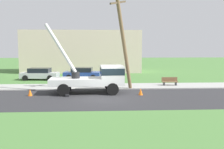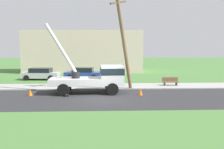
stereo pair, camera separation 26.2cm
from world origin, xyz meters
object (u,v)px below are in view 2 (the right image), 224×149
at_px(leaning_utility_pole, 124,40).
at_px(parked_sedan_silver, 41,74).
at_px(park_bench, 170,82).
at_px(utility_truck, 97,77).
at_px(parked_sedan_blue, 83,73).
at_px(traffic_cone_ahead, 140,92).
at_px(traffic_cone_behind, 30,92).

xyz_separation_m(leaning_utility_pole, parked_sedan_silver, (-9.25, 7.94, -3.84)).
bearing_deg(park_bench, utility_truck, -155.70).
xyz_separation_m(utility_truck, leaning_utility_pole, (2.40, 1.17, 3.15)).
bearing_deg(leaning_utility_pole, parked_sedan_silver, 139.35).
distance_m(leaning_utility_pole, parked_sedan_blue, 10.12).
xyz_separation_m(utility_truck, park_bench, (7.32, 3.31, -0.95)).
bearing_deg(leaning_utility_pole, utility_truck, -154.00).
height_order(utility_truck, park_bench, utility_truck).
relative_size(leaning_utility_pole, parked_sedan_silver, 1.95).
xyz_separation_m(traffic_cone_ahead, parked_sedan_silver, (-10.46, 10.32, 0.43)).
distance_m(leaning_utility_pole, traffic_cone_ahead, 5.04).
height_order(parked_sedan_blue, park_bench, parked_sedan_blue).
height_order(leaning_utility_pole, parked_sedan_blue, leaning_utility_pole).
height_order(traffic_cone_behind, parked_sedan_blue, parked_sedan_blue).
relative_size(utility_truck, park_bench, 4.29).
relative_size(leaning_utility_pole, parked_sedan_blue, 1.94).
bearing_deg(park_bench, parked_sedan_silver, 157.71).
relative_size(utility_truck, leaning_utility_pole, 0.77).
distance_m(utility_truck, traffic_cone_behind, 5.60).
bearing_deg(parked_sedan_blue, leaning_utility_pole, -63.11).
xyz_separation_m(leaning_utility_pole, traffic_cone_ahead, (1.20, -2.37, -4.28)).
distance_m(traffic_cone_ahead, park_bench, 5.85).
distance_m(parked_sedan_silver, park_bench, 15.32).
relative_size(parked_sedan_silver, parked_sedan_blue, 1.00).
bearing_deg(parked_sedan_silver, parked_sedan_blue, 4.58).
xyz_separation_m(parked_sedan_blue, park_bench, (9.15, -6.21, -0.25)).
bearing_deg(utility_truck, leaning_utility_pole, 26.00).
xyz_separation_m(traffic_cone_behind, parked_sedan_silver, (-1.47, 10.15, 0.43)).
bearing_deg(traffic_cone_ahead, parked_sedan_blue, 116.89).
bearing_deg(leaning_utility_pole, park_bench, 23.45).
height_order(leaning_utility_pole, traffic_cone_ahead, leaning_utility_pole).
bearing_deg(traffic_cone_ahead, parked_sedan_silver, 135.38).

